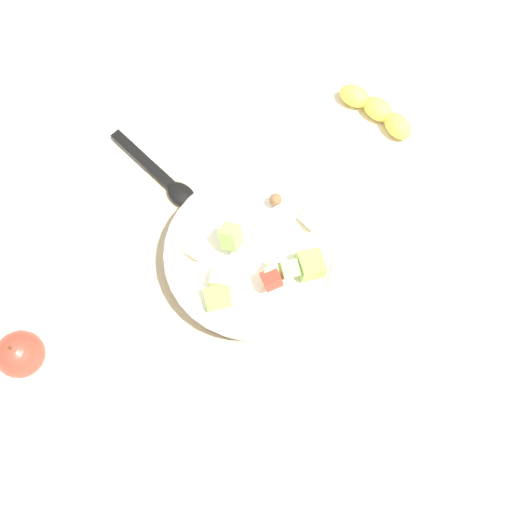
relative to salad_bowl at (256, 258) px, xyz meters
name	(u,v)px	position (x,y,z in m)	size (l,w,h in m)	color
ground_plane	(255,265)	(0.00, 0.00, -0.04)	(2.40, 2.40, 0.00)	silver
placemat	(255,264)	(0.00, 0.00, -0.04)	(0.48, 0.35, 0.01)	tan
salad_bowl	(256,258)	(0.00, 0.00, 0.00)	(0.27, 0.27, 0.11)	white
serving_spoon	(166,181)	(-0.21, 0.01, -0.03)	(0.20, 0.04, 0.01)	black
whole_apple	(20,354)	(-0.15, -0.32, -0.01)	(0.07, 0.07, 0.08)	#BC3828
banana_whole	(377,110)	(-0.03, 0.35, -0.02)	(0.15, 0.05, 0.04)	yellow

